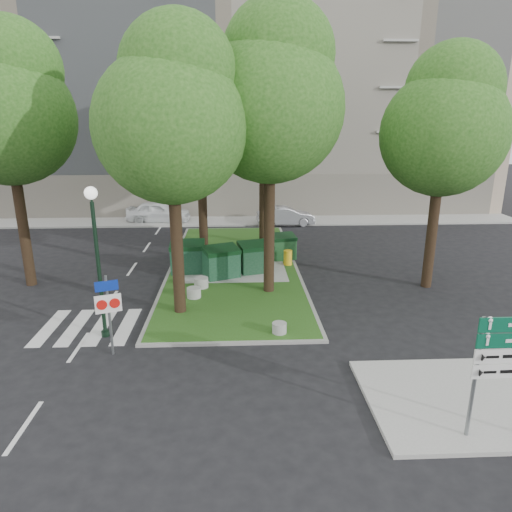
{
  "coord_description": "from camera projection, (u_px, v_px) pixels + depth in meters",
  "views": [
    {
      "loc": [
        0.65,
        -13.54,
        7.1
      ],
      "look_at": [
        1.41,
        3.33,
        2.0
      ],
      "focal_mm": 32.0,
      "sensor_mm": 36.0,
      "label": 1
    }
  ],
  "objects": [
    {
      "name": "dumpster_c",
      "position": [
        256.0,
        257.0,
        21.54
      ],
      "size": [
        1.79,
        1.47,
        1.45
      ],
      "rotation": [
        0.0,
        0.0,
        0.28
      ],
      "color": "#0F351D",
      "rests_on": "median_island"
    },
    {
      "name": "dumpster_a",
      "position": [
        188.0,
        257.0,
        21.48
      ],
      "size": [
        1.65,
        1.18,
        1.5
      ],
      "rotation": [
        0.0,
        0.0,
        0.04
      ],
      "color": "#0E3521",
      "rests_on": "median_island"
    },
    {
      "name": "tree_street_right",
      "position": [
        446.0,
        122.0,
        18.18
      ],
      "size": [
        5.0,
        5.0,
        10.06
      ],
      "color": "black",
      "rests_on": "ground"
    },
    {
      "name": "tree_median_far",
      "position": [
        265.0,
        95.0,
        24.2
      ],
      "size": [
        5.8,
        5.8,
        11.93
      ],
      "color": "black",
      "rests_on": "ground"
    },
    {
      "name": "car_white",
      "position": [
        159.0,
        212.0,
        32.3
      ],
      "size": [
        4.56,
        2.07,
        1.52
      ],
      "primitive_type": "imported",
      "rotation": [
        0.0,
        0.0,
        1.51
      ],
      "color": "white",
      "rests_on": "ground"
    },
    {
      "name": "dumpster_d",
      "position": [
        282.0,
        247.0,
        23.6
      ],
      "size": [
        1.56,
        1.23,
        1.3
      ],
      "rotation": [
        0.0,
        0.0,
        0.2
      ],
      "color": "#14441D",
      "rests_on": "median_island"
    },
    {
      "name": "tree_median_near_left",
      "position": [
        173.0,
        112.0,
        15.25
      ],
      "size": [
        5.2,
        5.2,
        10.53
      ],
      "color": "black",
      "rests_on": "ground"
    },
    {
      "name": "median_island",
      "position": [
        234.0,
        266.0,
        22.63
      ],
      "size": [
        6.0,
        16.0,
        0.12
      ],
      "primitive_type": "cube",
      "color": "#2B4F16",
      "rests_on": "ground"
    },
    {
      "name": "bollard_mid",
      "position": [
        201.0,
        283.0,
        19.61
      ],
      "size": [
        0.61,
        0.61,
        0.44
      ],
      "primitive_type": "cylinder",
      "color": "#A0A09B",
      "rests_on": "median_island"
    },
    {
      "name": "litter_bin",
      "position": [
        288.0,
        258.0,
        22.63
      ],
      "size": [
        0.42,
        0.42,
        0.73
      ],
      "primitive_type": "cylinder",
      "color": "gold",
      "rests_on": "median_island"
    },
    {
      "name": "sidewalk_corner",
      "position": [
        462.0,
        400.0,
        11.89
      ],
      "size": [
        5.0,
        4.0,
        0.12
      ],
      "primitive_type": "cube",
      "color": "#999993",
      "rests_on": "ground"
    },
    {
      "name": "street_lamp",
      "position": [
        96.0,
        245.0,
        14.62
      ],
      "size": [
        0.41,
        0.41,
        5.09
      ],
      "color": "black",
      "rests_on": "ground"
    },
    {
      "name": "car_silver",
      "position": [
        286.0,
        216.0,
        31.44
      ],
      "size": [
        4.04,
        1.71,
        1.3
      ],
      "primitive_type": "imported",
      "rotation": [
        0.0,
        0.0,
        1.66
      ],
      "color": "#9FA1A7",
      "rests_on": "ground"
    },
    {
      "name": "dumpster_b",
      "position": [
        221.0,
        262.0,
        20.79
      ],
      "size": [
        1.86,
        1.6,
        1.45
      ],
      "rotation": [
        0.0,
        0.0,
        0.38
      ],
      "color": "#113C23",
      "rests_on": "median_island"
    },
    {
      "name": "apartment_building",
      "position": [
        227.0,
        107.0,
        37.53
      ],
      "size": [
        41.0,
        12.0,
        16.0
      ],
      "primitive_type": "cube",
      "color": "tan",
      "rests_on": "ground"
    },
    {
      "name": "ground",
      "position": [
        218.0,
        344.0,
        14.97
      ],
      "size": [
        120.0,
        120.0,
        0.0
      ],
      "primitive_type": "plane",
      "color": "black",
      "rests_on": "ground"
    },
    {
      "name": "bollard_right",
      "position": [
        279.0,
        328.0,
        15.45
      ],
      "size": [
        0.49,
        0.49,
        0.35
      ],
      "primitive_type": "cylinder",
      "color": "#979792",
      "rests_on": "median_island"
    },
    {
      "name": "tree_street_left",
      "position": [
        8.0,
        104.0,
        18.2
      ],
      "size": [
        5.4,
        5.4,
        11.0
      ],
      "color": "black",
      "rests_on": "ground"
    },
    {
      "name": "traffic_sign_pole",
      "position": [
        108.0,
        305.0,
        13.85
      ],
      "size": [
        0.75,
        0.3,
        2.61
      ],
      "rotation": [
        0.0,
        0.0,
        0.34
      ],
      "color": "slate",
      "rests_on": "ground"
    },
    {
      "name": "zebra_crossing",
      "position": [
        114.0,
        326.0,
        16.24
      ],
      "size": [
        5.0,
        3.0,
        0.01
      ],
      "primitive_type": "cube",
      "color": "silver",
      "rests_on": "ground"
    },
    {
      "name": "tree_median_mid",
      "position": [
        202.0,
        121.0,
        21.58
      ],
      "size": [
        4.8,
        4.8,
        9.99
      ],
      "color": "black",
      "rests_on": "ground"
    },
    {
      "name": "tree_median_near_right",
      "position": [
        273.0,
        94.0,
        17.12
      ],
      "size": [
        5.6,
        5.6,
        11.46
      ],
      "color": "black",
      "rests_on": "ground"
    },
    {
      "name": "directional_sign",
      "position": [
        506.0,
        358.0,
        9.97
      ],
      "size": [
        1.47,
        0.11,
        2.95
      ],
      "rotation": [
        0.0,
        0.0,
        0.01
      ],
      "color": "slate",
      "rests_on": "sidewalk_corner"
    },
    {
      "name": "median_kerb",
      "position": [
        234.0,
        267.0,
        22.63
      ],
      "size": [
        6.3,
        16.3,
        0.1
      ],
      "primitive_type": "cube",
      "color": "gray",
      "rests_on": "ground"
    },
    {
      "name": "building_sidewalk",
      "position": [
        227.0,
        221.0,
        32.65
      ],
      "size": [
        42.0,
        3.0,
        0.12
      ],
      "primitive_type": "cube",
      "color": "#999993",
      "rests_on": "ground"
    },
    {
      "name": "bollard_left",
      "position": [
        194.0,
        293.0,
        18.51
      ],
      "size": [
        0.57,
        0.57,
        0.41
      ],
      "primitive_type": "cylinder",
      "color": "#A4A49F",
      "rests_on": "median_island"
    }
  ]
}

